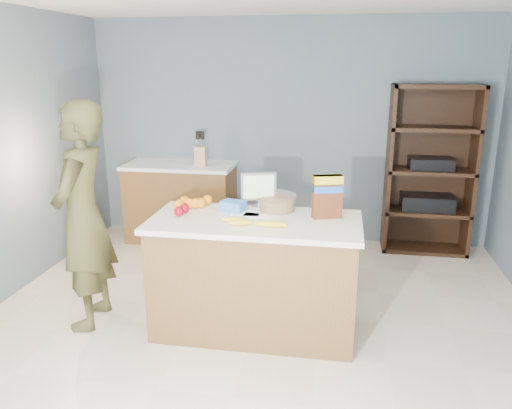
% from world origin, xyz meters
% --- Properties ---
extents(floor, '(4.50, 5.00, 0.02)m').
position_xyz_m(floor, '(0.00, 0.00, 0.00)').
color(floor, beige).
rests_on(floor, ground).
extents(walls, '(4.52, 5.02, 2.51)m').
position_xyz_m(walls, '(0.00, 0.00, 1.65)').
color(walls, slate).
rests_on(walls, ground).
extents(counter_peninsula, '(1.56, 0.76, 0.90)m').
position_xyz_m(counter_peninsula, '(0.00, 0.30, 0.42)').
color(counter_peninsula, brown).
rests_on(counter_peninsula, ground).
extents(back_cabinet, '(1.24, 0.62, 0.90)m').
position_xyz_m(back_cabinet, '(-1.20, 2.20, 0.45)').
color(back_cabinet, brown).
rests_on(back_cabinet, ground).
extents(shelving_unit, '(0.90, 0.40, 1.80)m').
position_xyz_m(shelving_unit, '(1.55, 2.35, 0.86)').
color(shelving_unit, black).
rests_on(shelving_unit, ground).
extents(person, '(0.50, 0.69, 1.76)m').
position_xyz_m(person, '(-1.32, 0.20, 0.88)').
color(person, '#3D3B1C').
rests_on(person, ground).
extents(knife_block, '(0.12, 0.10, 0.31)m').
position_xyz_m(knife_block, '(-0.92, 2.11, 1.02)').
color(knife_block, tan).
rests_on(knife_block, back_cabinet).
extents(envelopes, '(0.33, 0.15, 0.00)m').
position_xyz_m(envelopes, '(-0.05, 0.41, 0.90)').
color(envelopes, white).
rests_on(envelopes, counter_peninsula).
extents(bananas, '(0.50, 0.13, 0.04)m').
position_xyz_m(bananas, '(0.02, 0.16, 0.92)').
color(bananas, yellow).
rests_on(bananas, counter_peninsula).
extents(apples, '(0.11, 0.31, 0.07)m').
position_xyz_m(apples, '(-0.56, 0.39, 0.94)').
color(apples, maroon).
rests_on(apples, counter_peninsula).
extents(oranges, '(0.26, 0.26, 0.08)m').
position_xyz_m(oranges, '(-0.55, 0.53, 0.94)').
color(oranges, orange).
rests_on(oranges, counter_peninsula).
extents(blue_carton, '(0.21, 0.17, 0.08)m').
position_xyz_m(blue_carton, '(-0.20, 0.48, 0.94)').
color(blue_carton, blue).
rests_on(blue_carton, counter_peninsula).
extents(salad_bowl, '(0.30, 0.30, 0.13)m').
position_xyz_m(salad_bowl, '(0.13, 0.56, 0.96)').
color(salad_bowl, '#267219').
rests_on(salad_bowl, counter_peninsula).
extents(tv, '(0.28, 0.12, 0.28)m').
position_xyz_m(tv, '(-0.03, 0.62, 1.06)').
color(tv, silver).
rests_on(tv, counter_peninsula).
extents(cereal_box, '(0.23, 0.14, 0.32)m').
position_xyz_m(cereal_box, '(0.52, 0.43, 1.09)').
color(cereal_box, '#592B14').
rests_on(cereal_box, counter_peninsula).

